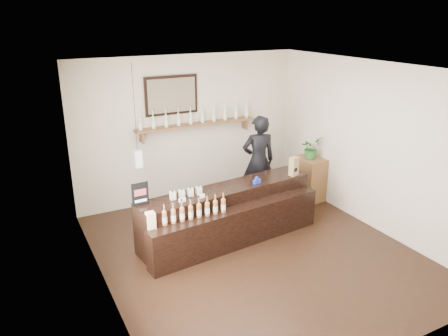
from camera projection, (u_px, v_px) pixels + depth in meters
ground at (255, 252)px, 6.79m from camera, size 5.00×5.00×0.00m
room_shell at (258, 147)px, 6.22m from camera, size 5.00×5.00×5.00m
back_wall_decor at (184, 112)px, 8.11m from camera, size 2.66×0.96×1.69m
counter at (229, 215)px, 7.08m from camera, size 3.09×1.13×1.00m
promo_sign at (140, 194)px, 6.32m from camera, size 0.25×0.03×0.35m
paper_bag at (294, 166)px, 7.50m from camera, size 0.18×0.15×0.33m
tape_dispenser at (257, 181)px, 7.19m from camera, size 0.15×0.08×0.12m
side_cabinet at (309, 179)px, 8.58m from camera, size 0.48×0.62×0.85m
potted_plant at (311, 148)px, 8.36m from camera, size 0.48×0.45×0.42m
shopkeeper at (259, 155)px, 8.18m from camera, size 0.80×0.61×1.97m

